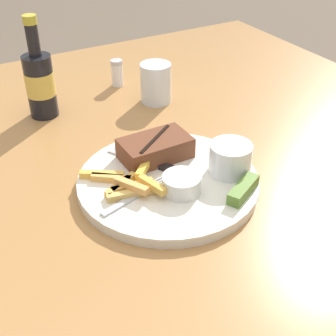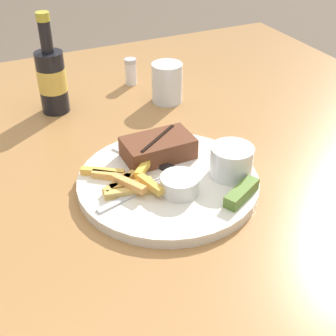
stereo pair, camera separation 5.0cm
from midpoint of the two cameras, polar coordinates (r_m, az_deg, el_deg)
The scene contains 12 objects.
dining_table at distance 0.85m, azimuth 1.70°, elevation -5.65°, with size 1.36×1.42×0.74m.
dinner_plate at distance 0.80m, azimuth 1.78°, elevation -1.75°, with size 0.31×0.31×0.02m.
steak_portion at distance 0.84m, azimuth 0.49°, elevation 2.45°, with size 0.13×0.07×0.04m.
fries_pile at distance 0.78m, azimuth -3.23°, elevation -1.53°, with size 0.13×0.14×0.02m.
coleslaw_cup at distance 0.80m, azimuth 9.55°, elevation 1.00°, with size 0.07×0.07×0.05m.
dipping_sauce_cup at distance 0.76m, azimuth 3.08°, elevation -2.04°, with size 0.06×0.06×0.03m.
pickle_spear at distance 0.76m, azimuth 10.83°, elevation -3.04°, with size 0.08×0.06×0.02m.
fork_utensil at distance 0.75m, azimuth -2.83°, elevation -3.48°, with size 0.13×0.05×0.00m.
knife_utensil at distance 0.83m, azimuth 0.37°, elevation 0.48°, with size 0.09×0.15×0.01m.
beer_bottle at distance 1.04m, azimuth -12.63°, elevation 10.62°, with size 0.06×0.06×0.22m.
drinking_glass at distance 1.07m, azimuth 1.24°, elevation 10.32°, with size 0.07×0.07×0.09m.
salt_shaker at distance 1.17m, azimuth -3.32°, elevation 11.65°, with size 0.03×0.03×0.07m.
Camera 2 is at (-0.28, -0.59, 1.22)m, focal length 50.00 mm.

